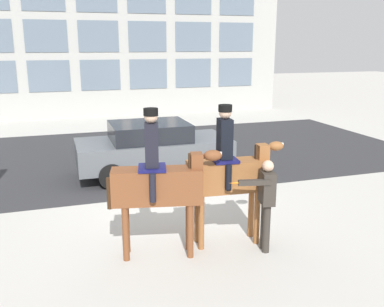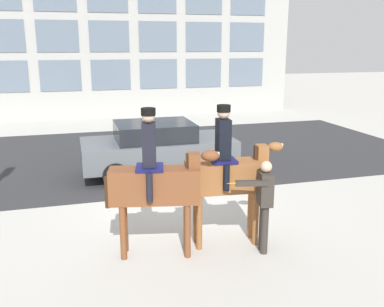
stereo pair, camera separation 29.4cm
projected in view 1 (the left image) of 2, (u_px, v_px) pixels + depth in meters
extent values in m
plane|color=#B2AFA8|center=(165.00, 203.00, 10.00)|extent=(80.00, 80.00, 0.00)
cube|color=#2D2D30|center=(130.00, 155.00, 14.38)|extent=(19.38, 8.50, 0.01)
cube|color=slate|center=(49.00, 76.00, 20.58)|extent=(1.95, 0.02, 1.49)
cube|color=slate|center=(101.00, 75.00, 21.30)|extent=(1.95, 0.02, 1.49)
cube|color=slate|center=(149.00, 74.00, 22.03)|extent=(1.95, 0.02, 1.49)
cube|color=slate|center=(193.00, 73.00, 22.75)|extent=(1.95, 0.02, 1.49)
cube|color=slate|center=(235.00, 72.00, 23.47)|extent=(1.95, 0.02, 1.49)
cube|color=slate|center=(46.00, 36.00, 20.11)|extent=(1.95, 0.02, 1.49)
cube|color=slate|center=(99.00, 36.00, 20.84)|extent=(1.95, 0.02, 1.49)
cube|color=slate|center=(148.00, 37.00, 21.56)|extent=(1.95, 0.02, 1.49)
cube|color=slate|center=(193.00, 37.00, 22.29)|extent=(1.95, 0.02, 1.49)
cube|color=slate|center=(236.00, 37.00, 23.01)|extent=(1.95, 0.02, 1.49)
cube|color=slate|center=(237.00, 0.00, 22.55)|extent=(1.95, 0.02, 1.49)
cube|color=brown|center=(157.00, 186.00, 7.26)|extent=(1.59, 0.75, 0.60)
cylinder|color=brown|center=(189.00, 224.00, 7.66)|extent=(0.11, 0.11, 0.97)
cylinder|color=brown|center=(190.00, 231.00, 7.36)|extent=(0.11, 0.11, 0.97)
cylinder|color=brown|center=(127.00, 226.00, 7.55)|extent=(0.11, 0.11, 0.97)
cylinder|color=brown|center=(126.00, 234.00, 7.25)|extent=(0.11, 0.11, 0.97)
cube|color=brown|center=(197.00, 166.00, 7.24)|extent=(0.25, 0.28, 0.47)
cube|color=#382314|center=(189.00, 166.00, 7.23)|extent=(0.06, 0.09, 0.42)
ellipsoid|color=brown|center=(213.00, 155.00, 7.22)|extent=(0.35, 0.26, 0.19)
cube|color=silver|center=(218.00, 154.00, 7.23)|extent=(0.12, 0.07, 0.08)
cylinder|color=#382314|center=(109.00, 193.00, 7.20)|extent=(0.09, 0.09, 0.55)
cube|color=#14144C|center=(152.00, 168.00, 7.17)|extent=(0.55, 0.57, 0.05)
cube|color=black|center=(152.00, 145.00, 7.07)|extent=(0.28, 0.36, 0.73)
sphere|color=#D1A889|center=(151.00, 117.00, 6.95)|extent=(0.22, 0.22, 0.22)
cylinder|color=black|center=(151.00, 112.00, 6.93)|extent=(0.24, 0.24, 0.12)
cylinder|color=black|center=(152.00, 178.00, 7.49)|extent=(0.11, 0.11, 0.48)
cylinder|color=black|center=(153.00, 188.00, 6.97)|extent=(0.11, 0.11, 0.48)
cube|color=brown|center=(228.00, 176.00, 7.72)|extent=(1.51, 0.57, 0.57)
cylinder|color=brown|center=(251.00, 211.00, 8.17)|extent=(0.11, 0.11, 1.02)
cylinder|color=brown|center=(257.00, 218.00, 7.88)|extent=(0.11, 0.11, 1.02)
cylinder|color=brown|center=(197.00, 216.00, 7.95)|extent=(0.11, 0.11, 1.02)
cylinder|color=brown|center=(201.00, 223.00, 7.65)|extent=(0.11, 0.11, 1.02)
cube|color=brown|center=(262.00, 157.00, 7.78)|extent=(0.22, 0.26, 0.46)
cube|color=#382314|center=(256.00, 156.00, 7.75)|extent=(0.05, 0.08, 0.42)
ellipsoid|color=brown|center=(276.00, 146.00, 7.78)|extent=(0.30, 0.22, 0.17)
cube|color=silver|center=(280.00, 145.00, 7.80)|extent=(0.11, 0.06, 0.07)
cylinder|color=#382314|center=(186.00, 184.00, 7.58)|extent=(0.09, 0.09, 0.55)
cube|color=#14144C|center=(224.00, 160.00, 7.62)|extent=(0.48, 0.52, 0.05)
cube|color=black|center=(225.00, 139.00, 7.53)|extent=(0.25, 0.34, 0.71)
sphere|color=#D1A889|center=(225.00, 113.00, 7.41)|extent=(0.22, 0.22, 0.22)
cylinder|color=black|center=(225.00, 108.00, 7.39)|extent=(0.24, 0.24, 0.12)
cylinder|color=black|center=(220.00, 169.00, 7.94)|extent=(0.11, 0.11, 0.46)
cylinder|color=black|center=(229.00, 177.00, 7.43)|extent=(0.11, 0.11, 0.46)
cylinder|color=#332D28|center=(266.00, 229.00, 7.55)|extent=(0.13, 0.13, 0.90)
cylinder|color=#332D28|center=(264.00, 225.00, 7.71)|extent=(0.13, 0.13, 0.90)
cube|color=#332D28|center=(267.00, 187.00, 7.45)|extent=(0.30, 0.44, 0.58)
sphere|color=#D1A889|center=(268.00, 166.00, 7.35)|extent=(0.20, 0.20, 0.20)
cube|color=#332D28|center=(254.00, 182.00, 7.21)|extent=(0.56, 0.21, 0.09)
cone|color=orange|center=(234.00, 183.00, 7.18)|extent=(0.19, 0.08, 0.04)
cube|color=#51565B|center=(154.00, 151.00, 12.08)|extent=(4.25, 1.91, 0.68)
cube|color=black|center=(149.00, 131.00, 11.90)|extent=(2.13, 1.68, 0.48)
cylinder|color=black|center=(208.00, 167.00, 11.75)|extent=(0.67, 0.23, 0.67)
cylinder|color=black|center=(189.00, 152.00, 13.37)|extent=(0.67, 0.23, 0.67)
cylinder|color=black|center=(111.00, 176.00, 10.96)|extent=(0.67, 0.23, 0.67)
cylinder|color=black|center=(103.00, 159.00, 12.58)|extent=(0.67, 0.23, 0.67)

